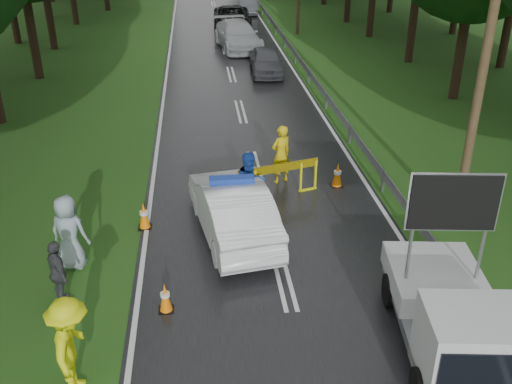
{
  "coord_description": "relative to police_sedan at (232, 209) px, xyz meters",
  "views": [
    {
      "loc": [
        -1.81,
        -11.17,
        7.87
      ],
      "look_at": [
        -0.43,
        1.79,
        1.3
      ],
      "focal_mm": 40.0,
      "sensor_mm": 36.0,
      "label": 1
    }
  ],
  "objects": [
    {
      "name": "cone_near_left",
      "position": [
        -1.66,
        -3.07,
        -0.42
      ],
      "size": [
        0.33,
        0.33,
        0.71
      ],
      "color": "black",
      "rests_on": "ground"
    },
    {
      "name": "queue_car_fourth",
      "position": [
        3.64,
        34.43,
        -0.13
      ],
      "size": [
        1.51,
        3.94,
        1.28
      ],
      "primitive_type": "imported",
      "rotation": [
        0.0,
        0.0,
        -0.04
      ],
      "color": "#3B3D42",
      "rests_on": "ground"
    },
    {
      "name": "cone_left_mid",
      "position": [
        -2.36,
        0.59,
        -0.39
      ],
      "size": [
        0.36,
        0.36,
        0.77
      ],
      "color": "black",
      "rests_on": "ground"
    },
    {
      "name": "police_sedan",
      "position": [
        0.0,
        0.0,
        0.0
      ],
      "size": [
        2.35,
        4.83,
        1.68
      ],
      "rotation": [
        0.0,
        0.0,
        3.31
      ],
      "color": "white",
      "rests_on": "ground"
    },
    {
      "name": "queue_car_second",
      "position": [
        1.84,
        22.01,
        0.04
      ],
      "size": [
        2.99,
        5.84,
        1.62
      ],
      "primitive_type": "imported",
      "rotation": [
        0.0,
        0.0,
        0.13
      ],
      "color": "#A0A4A8",
      "rests_on": "ground"
    },
    {
      "name": "queue_car_third",
      "position": [
        1.94,
        28.43,
        0.01
      ],
      "size": [
        2.73,
        5.64,
        1.55
      ],
      "primitive_type": "imported",
      "rotation": [
        0.0,
        0.0,
        -0.03
      ],
      "color": "black",
      "rests_on": "ground"
    },
    {
      "name": "cone_center",
      "position": [
        0.34,
        0.06,
        -0.44
      ],
      "size": [
        0.32,
        0.32,
        0.68
      ],
      "color": "black",
      "rests_on": "ground"
    },
    {
      "name": "bystander_mid",
      "position": [
        -3.94,
        -2.55,
        0.01
      ],
      "size": [
        0.81,
        0.98,
        1.56
      ],
      "primitive_type": "imported",
      "rotation": [
        0.0,
        0.0,
        2.13
      ],
      "color": "#393B40",
      "rests_on": "ground"
    },
    {
      "name": "civilian",
      "position": [
        0.58,
        1.06,
        0.17
      ],
      "size": [
        1.12,
        1.03,
        1.87
      ],
      "primitive_type": "imported",
      "rotation": [
        0.0,
        0.0,
        0.43
      ],
      "color": "#1943A8",
      "rests_on": "ground"
    },
    {
      "name": "cone_right",
      "position": [
        3.44,
        2.56,
        -0.38
      ],
      "size": [
        0.38,
        0.38,
        0.8
      ],
      "color": "black",
      "rests_on": "ground"
    },
    {
      "name": "work_truck",
      "position": [
        3.83,
        -5.08,
        0.15
      ],
      "size": [
        2.4,
        4.47,
        3.4
      ],
      "rotation": [
        0.0,
        0.0,
        -0.13
      ],
      "color": "gray",
      "rests_on": "ground"
    },
    {
      "name": "cone_far",
      "position": [
        0.84,
        3.06,
        -0.38
      ],
      "size": [
        0.37,
        0.37,
        0.79
      ],
      "color": "black",
      "rests_on": "ground"
    },
    {
      "name": "utility_pole_near",
      "position": [
        6.24,
        0.06,
        4.3
      ],
      "size": [
        1.4,
        0.24,
        10.0
      ],
      "color": "#44341F",
      "rests_on": "ground"
    },
    {
      "name": "queue_car_first",
      "position": [
        2.86,
        16.01,
        -0.09
      ],
      "size": [
        1.78,
        4.04,
        1.35
      ],
      "primitive_type": "imported",
      "rotation": [
        0.0,
        0.0,
        -0.05
      ],
      "color": "#3C3E44",
      "rests_on": "ground"
    },
    {
      "name": "barrier",
      "position": [
        1.51,
        2.06,
        0.04
      ],
      "size": [
        2.49,
        0.76,
        1.07
      ],
      "rotation": [
        0.0,
        0.0,
        0.28
      ],
      "color": "#E8F10D",
      "rests_on": "ground"
    },
    {
      "name": "bystander_left",
      "position": [
        -3.16,
        -5.17,
        0.22
      ],
      "size": [
        0.78,
        1.3,
        1.98
      ],
      "primitive_type": "imported",
      "rotation": [
        0.0,
        0.0,
        1.6
      ],
      "color": "#D8E60C",
      "rests_on": "ground"
    },
    {
      "name": "road",
      "position": [
        1.04,
        28.06,
        -0.76
      ],
      "size": [
        7.0,
        140.0,
        0.02
      ],
      "primitive_type": "cube",
      "color": "black",
      "rests_on": "ground"
    },
    {
      "name": "guardrail",
      "position": [
        4.74,
        27.73,
        -0.22
      ],
      "size": [
        0.12,
        60.06,
        0.7
      ],
      "color": "gray",
      "rests_on": "ground"
    },
    {
      "name": "bystander_right",
      "position": [
        -3.96,
        -1.09,
        0.18
      ],
      "size": [
        1.06,
        0.86,
        1.89
      ],
      "primitive_type": "imported",
      "rotation": [
        0.0,
        0.0,
        2.83
      ],
      "color": "#8E9FAA",
      "rests_on": "ground"
    },
    {
      "name": "officer",
      "position": [
        1.73,
        3.06,
        0.18
      ],
      "size": [
        0.82,
        0.72,
        1.89
      ],
      "primitive_type": "imported",
      "rotation": [
        0.0,
        0.0,
        3.63
      ],
      "color": "yellow",
      "rests_on": "ground"
    },
    {
      "name": "ground",
      "position": [
        1.04,
        -1.94,
        -0.77
      ],
      "size": [
        160.0,
        160.0,
        0.0
      ],
      "primitive_type": "plane",
      "color": "#224B15",
      "rests_on": "ground"
    }
  ]
}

